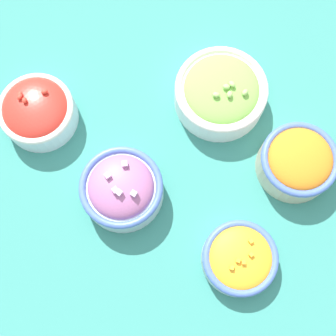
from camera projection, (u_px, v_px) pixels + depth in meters
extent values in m
plane|color=#337F75|center=(168.00, 172.00, 0.82)|extent=(3.00, 3.00, 0.00)
cylinder|color=beige|center=(296.00, 163.00, 0.80)|extent=(0.13, 0.13, 0.05)
torus|color=#4766B7|center=(300.00, 159.00, 0.77)|extent=(0.13, 0.13, 0.01)
ellipsoid|color=orange|center=(300.00, 159.00, 0.77)|extent=(0.11, 0.11, 0.04)
cylinder|color=#B2C1CC|center=(122.00, 190.00, 0.79)|extent=(0.14, 0.14, 0.05)
torus|color=#4766B7|center=(121.00, 187.00, 0.76)|extent=(0.14, 0.14, 0.01)
ellipsoid|color=#9E5B8E|center=(121.00, 187.00, 0.76)|extent=(0.11, 0.11, 0.05)
cube|color=#C699C1|center=(134.00, 194.00, 0.73)|extent=(0.01, 0.01, 0.01)
cube|color=#C699C1|center=(108.00, 176.00, 0.74)|extent=(0.01, 0.01, 0.01)
cube|color=#C699C1|center=(119.00, 193.00, 0.73)|extent=(0.01, 0.01, 0.01)
cube|color=#C699C1|center=(115.00, 190.00, 0.73)|extent=(0.01, 0.01, 0.01)
cube|color=#C699C1|center=(125.00, 166.00, 0.75)|extent=(0.01, 0.01, 0.01)
cylinder|color=white|center=(220.00, 95.00, 0.83)|extent=(0.16, 0.16, 0.05)
torus|color=silver|center=(222.00, 89.00, 0.81)|extent=(0.16, 0.16, 0.01)
ellipsoid|color=#7ABC4C|center=(222.00, 89.00, 0.81)|extent=(0.13, 0.13, 0.03)
ellipsoid|color=#99D166|center=(245.00, 92.00, 0.79)|extent=(0.02, 0.02, 0.01)
ellipsoid|color=#99D166|center=(232.00, 84.00, 0.79)|extent=(0.02, 0.02, 0.01)
ellipsoid|color=#99D166|center=(216.00, 95.00, 0.78)|extent=(0.01, 0.01, 0.01)
ellipsoid|color=#99D166|center=(226.00, 87.00, 0.79)|extent=(0.01, 0.01, 0.01)
ellipsoid|color=#99D166|center=(230.00, 94.00, 0.78)|extent=(0.01, 0.01, 0.01)
cylinder|color=silver|center=(39.00, 113.00, 0.82)|extent=(0.13, 0.13, 0.05)
torus|color=silver|center=(35.00, 108.00, 0.80)|extent=(0.13, 0.13, 0.01)
ellipsoid|color=red|center=(35.00, 108.00, 0.80)|extent=(0.12, 0.12, 0.04)
ellipsoid|color=red|center=(24.00, 100.00, 0.78)|extent=(0.01, 0.01, 0.01)
ellipsoid|color=red|center=(44.00, 92.00, 0.78)|extent=(0.01, 0.01, 0.01)
ellipsoid|color=red|center=(20.00, 97.00, 0.78)|extent=(0.01, 0.01, 0.01)
ellipsoid|color=red|center=(20.00, 94.00, 0.78)|extent=(0.01, 0.01, 0.01)
cylinder|color=#B2C1CC|center=(239.00, 259.00, 0.77)|extent=(0.12, 0.12, 0.03)
torus|color=#4766B7|center=(241.00, 258.00, 0.75)|extent=(0.12, 0.12, 0.01)
ellipsoid|color=orange|center=(241.00, 258.00, 0.75)|extent=(0.10, 0.10, 0.03)
cube|color=#F4A828|center=(244.00, 262.00, 0.73)|extent=(0.01, 0.01, 0.01)
cube|color=#F4A828|center=(251.00, 241.00, 0.74)|extent=(0.01, 0.01, 0.01)
cube|color=#F4A828|center=(238.00, 261.00, 0.73)|extent=(0.01, 0.01, 0.01)
cube|color=#F4A828|center=(251.00, 255.00, 0.73)|extent=(0.01, 0.01, 0.01)
cube|color=#F4A828|center=(232.00, 268.00, 0.73)|extent=(0.01, 0.01, 0.01)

